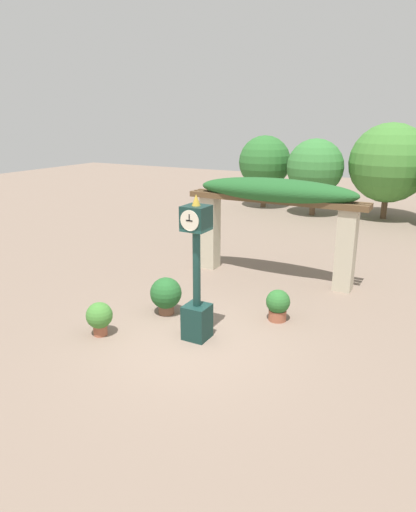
% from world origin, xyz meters
% --- Properties ---
extents(ground_plane, '(60.00, 60.00, 0.00)m').
position_xyz_m(ground_plane, '(0.00, 0.00, 0.00)').
color(ground_plane, '#7F6B5B').
extents(pedestal_clock, '(0.53, 0.56, 3.18)m').
position_xyz_m(pedestal_clock, '(-0.02, 0.19, 1.37)').
color(pedestal_clock, '#14332D').
rests_on(pedestal_clock, ground).
extents(pergola, '(5.33, 1.09, 2.99)m').
position_xyz_m(pergola, '(0.00, 4.69, 2.30)').
color(pergola, '#BCB299').
rests_on(pergola, ground).
extents(potted_plant_near_left, '(0.57, 0.57, 0.76)m').
position_xyz_m(potted_plant_near_left, '(1.21, 1.90, 0.41)').
color(potted_plant_near_left, '#9E563D').
rests_on(potted_plant_near_left, ground).
extents(potted_plant_near_right, '(0.59, 0.59, 0.76)m').
position_xyz_m(potted_plant_near_right, '(-1.98, -0.72, 0.43)').
color(potted_plant_near_right, '#9E563D').
rests_on(potted_plant_near_right, ground).
extents(potted_plant_far_left, '(0.77, 0.77, 0.93)m').
position_xyz_m(potted_plant_far_left, '(-1.33, 0.95, 0.51)').
color(potted_plant_far_left, brown).
rests_on(potted_plant_far_left, ground).
extents(tree_line, '(11.52, 4.10, 4.45)m').
position_xyz_m(tree_line, '(0.40, 14.86, 2.49)').
color(tree_line, brown).
rests_on(tree_line, ground).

